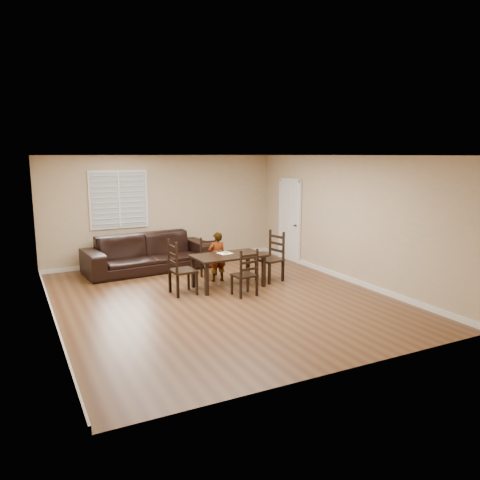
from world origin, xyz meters
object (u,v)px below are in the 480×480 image
object	(u,v)px
chair_far	(247,275)
donut	(226,252)
chair_right	(274,258)
dining_table	(228,259)
child	(217,257)
sofa	(148,253)
chair_near	(210,259)
chair_left	(177,270)

from	to	relation	value
chair_far	donut	distance (m)	0.99
chair_right	donut	size ratio (longest dim) A/B	9.92
dining_table	chair_far	world-z (taller)	chair_far
child	donut	bearing A→B (deg)	98.79
dining_table	sofa	size ratio (longest dim) A/B	0.51
chair_far	donut	xyz separation A→B (m)	(-0.02, 0.95, 0.28)
donut	sofa	distance (m)	2.25
chair_near	chair_left	size ratio (longest dim) A/B	0.83
dining_table	sofa	xyz separation A→B (m)	(-1.10, 2.11, -0.17)
chair_right	chair_near	bearing A→B (deg)	-138.82
dining_table	chair_right	distance (m)	1.14
chair_far	chair_left	distance (m)	1.38
chair_near	child	bearing A→B (deg)	-87.31
chair_right	child	size ratio (longest dim) A/B	1.01
chair_right	child	world-z (taller)	chair_right
child	chair_far	bearing A→B (deg)	96.10
dining_table	chair_far	size ratio (longest dim) A/B	1.59
sofa	donut	bearing A→B (deg)	-65.32
chair_far	dining_table	bearing A→B (deg)	-91.74
chair_near	chair_far	bearing A→B (deg)	-86.40
chair_left	child	world-z (taller)	chair_left
chair_near	child	world-z (taller)	child
child	chair_right	bearing A→B (deg)	161.85
sofa	chair_left	bearing A→B (deg)	-96.12
chair_far	sofa	xyz separation A→B (m)	(-1.13, 2.89, 0.00)
chair_near	chair_far	distance (m)	1.71
dining_table	donut	size ratio (longest dim) A/B	13.63
dining_table	chair_far	bearing A→B (deg)	-89.70
dining_table	donut	world-z (taller)	donut
chair_right	child	bearing A→B (deg)	-124.05
child	donut	size ratio (longest dim) A/B	9.87
donut	sofa	xyz separation A→B (m)	(-1.11, 1.94, -0.28)
chair_left	chair_far	bearing A→B (deg)	-124.23
chair_left	child	distance (m)	1.26
chair_near	chair_left	world-z (taller)	chair_left
dining_table	chair_near	size ratio (longest dim) A/B	1.66
child	sofa	xyz separation A→B (m)	(-1.07, 1.58, -0.11)
donut	chair_near	bearing A→B (deg)	93.02
chair_left	sofa	world-z (taller)	chair_left
dining_table	chair_near	bearing A→B (deg)	89.57
dining_table	child	world-z (taller)	child
chair_near	chair_far	world-z (taller)	chair_far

